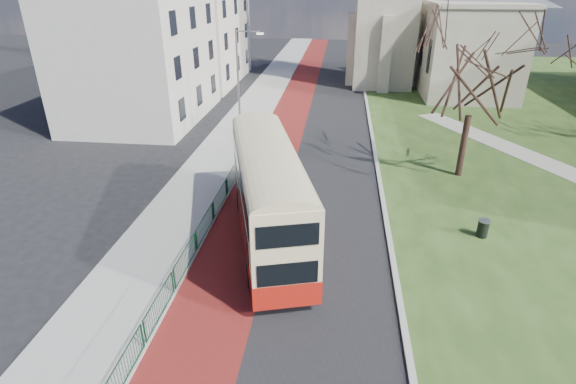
# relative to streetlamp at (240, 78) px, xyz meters

# --- Properties ---
(ground) EXTENTS (160.00, 160.00, 0.00)m
(ground) POSITION_rel_streetlamp_xyz_m (4.35, -18.00, -4.59)
(ground) COLOR black
(ground) RESTS_ON ground
(road_carriageway) EXTENTS (9.00, 120.00, 0.01)m
(road_carriageway) POSITION_rel_streetlamp_xyz_m (5.85, 2.00, -4.59)
(road_carriageway) COLOR black
(road_carriageway) RESTS_ON ground
(bus_lane) EXTENTS (3.40, 120.00, 0.01)m
(bus_lane) POSITION_rel_streetlamp_xyz_m (3.15, 2.00, -4.59)
(bus_lane) COLOR #591414
(bus_lane) RESTS_ON ground
(pavement_west) EXTENTS (4.00, 120.00, 0.12)m
(pavement_west) POSITION_rel_streetlamp_xyz_m (-0.65, 2.00, -4.53)
(pavement_west) COLOR gray
(pavement_west) RESTS_ON ground
(kerb_west) EXTENTS (0.25, 120.00, 0.13)m
(kerb_west) POSITION_rel_streetlamp_xyz_m (1.35, 2.00, -4.53)
(kerb_west) COLOR #999993
(kerb_west) RESTS_ON ground
(kerb_east) EXTENTS (0.25, 80.00, 0.13)m
(kerb_east) POSITION_rel_streetlamp_xyz_m (10.45, 4.00, -4.53)
(kerb_east) COLOR #999993
(kerb_east) RESTS_ON ground
(pedestrian_railing) EXTENTS (0.07, 24.00, 1.12)m
(pedestrian_railing) POSITION_rel_streetlamp_xyz_m (1.40, -14.00, -4.04)
(pedestrian_railing) COLOR #0E3D22
(pedestrian_railing) RESTS_ON ground
(street_block_near) EXTENTS (10.30, 14.30, 13.00)m
(street_block_near) POSITION_rel_streetlamp_xyz_m (-9.65, 4.00, 1.92)
(street_block_near) COLOR beige
(street_block_near) RESTS_ON ground
(street_block_far) EXTENTS (10.30, 16.30, 11.50)m
(street_block_far) POSITION_rel_streetlamp_xyz_m (-9.65, 20.00, 1.17)
(street_block_far) COLOR beige
(street_block_far) RESTS_ON ground
(streetlamp) EXTENTS (2.13, 0.18, 8.00)m
(streetlamp) POSITION_rel_streetlamp_xyz_m (0.00, 0.00, 0.00)
(streetlamp) COLOR gray
(streetlamp) RESTS_ON pavement_west
(bus) EXTENTS (5.57, 11.53, 4.70)m
(bus) POSITION_rel_streetlamp_xyz_m (4.61, -15.69, -1.91)
(bus) COLOR #A3170F
(bus) RESTS_ON ground
(winter_tree_near) EXTENTS (8.87, 8.87, 10.17)m
(winter_tree_near) POSITION_rel_streetlamp_xyz_m (15.56, -6.40, 2.50)
(winter_tree_near) COLOR #311F18
(winter_tree_near) RESTS_ON grass_green
(litter_bin) EXTENTS (0.71, 0.71, 0.92)m
(litter_bin) POSITION_rel_streetlamp_xyz_m (15.00, -14.14, -4.09)
(litter_bin) COLOR black
(litter_bin) RESTS_ON grass_green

